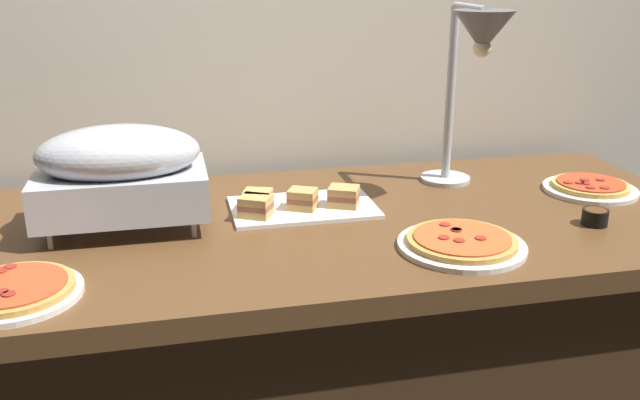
# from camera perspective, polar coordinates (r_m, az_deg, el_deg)

# --- Properties ---
(back_wall) EXTENTS (4.40, 0.04, 2.40)m
(back_wall) POSITION_cam_1_polar(r_m,az_deg,el_deg) (2.05, -2.32, 15.00)
(back_wall) COLOR beige
(back_wall) RESTS_ON ground_plane
(buffet_table) EXTENTS (1.90, 0.84, 0.76)m
(buffet_table) POSITION_cam_1_polar(r_m,az_deg,el_deg) (1.83, 0.96, -12.59)
(buffet_table) COLOR brown
(buffet_table) RESTS_ON ground_plane
(chafing_dish) EXTENTS (0.38, 0.24, 0.24)m
(chafing_dish) POSITION_cam_1_polar(r_m,az_deg,el_deg) (1.63, -16.24, 2.31)
(chafing_dish) COLOR #B7BABF
(chafing_dish) RESTS_ON buffet_table
(heat_lamp) EXTENTS (0.15, 0.32, 0.49)m
(heat_lamp) POSITION_cam_1_polar(r_m,az_deg,el_deg) (1.78, 12.83, 11.93)
(heat_lamp) COLOR #B7BABF
(heat_lamp) RESTS_ON buffet_table
(pizza_plate_front) EXTENTS (0.28, 0.28, 0.03)m
(pizza_plate_front) POSITION_cam_1_polar(r_m,az_deg,el_deg) (1.52, 11.68, -3.50)
(pizza_plate_front) COLOR white
(pizza_plate_front) RESTS_ON buffet_table
(pizza_plate_center) EXTENTS (0.25, 0.25, 0.03)m
(pizza_plate_center) POSITION_cam_1_polar(r_m,az_deg,el_deg) (1.99, 21.52, 0.99)
(pizza_plate_center) COLOR white
(pizza_plate_center) RESTS_ON buffet_table
(pizza_plate_raised_stand) EXTENTS (0.25, 0.25, 0.03)m
(pizza_plate_raised_stand) POSITION_cam_1_polar(r_m,az_deg,el_deg) (1.40, -24.08, -6.92)
(pizza_plate_raised_stand) COLOR white
(pizza_plate_raised_stand) RESTS_ON buffet_table
(sandwich_platter) EXTENTS (0.36, 0.22, 0.06)m
(sandwich_platter) POSITION_cam_1_polar(r_m,az_deg,el_deg) (1.70, -1.91, -0.33)
(sandwich_platter) COLOR white
(sandwich_platter) RESTS_ON buffet_table
(sauce_cup_near) EXTENTS (0.06, 0.06, 0.04)m
(sauce_cup_near) POSITION_cam_1_polar(r_m,az_deg,el_deg) (1.74, 21.86, -1.29)
(sauce_cup_near) COLOR black
(sauce_cup_near) RESTS_ON buffet_table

